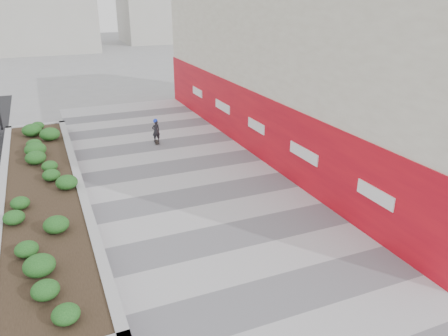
# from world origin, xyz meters

# --- Properties ---
(ground) EXTENTS (160.00, 160.00, 0.00)m
(ground) POSITION_xyz_m (0.00, 0.00, 0.00)
(ground) COLOR gray
(ground) RESTS_ON ground
(walkway) EXTENTS (8.00, 36.00, 0.01)m
(walkway) POSITION_xyz_m (0.00, 3.00, 0.01)
(walkway) COLOR #A8A8AD
(walkway) RESTS_ON ground
(building) EXTENTS (6.04, 24.08, 8.00)m
(building) POSITION_xyz_m (6.98, 8.98, 3.98)
(building) COLOR beige
(building) RESTS_ON ground
(planter) EXTENTS (3.00, 18.00, 0.90)m
(planter) POSITION_xyz_m (-5.50, 7.00, 0.42)
(planter) COLOR #9E9EA0
(planter) RESTS_ON ground
(manhole_cover) EXTENTS (0.44, 0.44, 0.01)m
(manhole_cover) POSITION_xyz_m (0.50, 3.00, 0.00)
(manhole_cover) COLOR #595654
(manhole_cover) RESTS_ON ground
(skateboarder) EXTENTS (0.46, 0.74, 1.30)m
(skateboarder) POSITION_xyz_m (0.14, 11.73, 0.66)
(skateboarder) COLOR beige
(skateboarder) RESTS_ON ground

